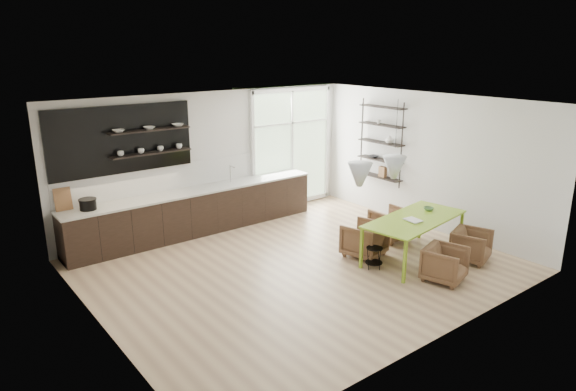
# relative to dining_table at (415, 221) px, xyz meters

# --- Properties ---
(room) EXTENTS (7.02, 6.01, 2.91)m
(room) POSITION_rel_dining_table_xyz_m (-1.32, 2.11, 0.73)
(room) COLOR #D5B48A
(room) RESTS_ON ground
(kitchen_run) EXTENTS (5.54, 0.69, 2.75)m
(kitchen_run) POSITION_rel_dining_table_xyz_m (-2.60, 3.71, -0.13)
(kitchen_run) COLOR black
(kitchen_run) RESTS_ON ground
(right_shelving) EXTENTS (0.26, 1.22, 1.90)m
(right_shelving) POSITION_rel_dining_table_xyz_m (1.46, 2.19, 0.92)
(right_shelving) COLOR black
(right_shelving) RESTS_ON ground
(dining_table) EXTENTS (2.28, 1.29, 0.79)m
(dining_table) POSITION_rel_dining_table_xyz_m (0.00, 0.00, 0.00)
(dining_table) COLOR #85B225
(dining_table) RESTS_ON ground
(armchair_back_left) EXTENTS (0.85, 0.86, 0.65)m
(armchair_back_left) POSITION_rel_dining_table_xyz_m (-0.63, 0.64, -0.41)
(armchair_back_left) COLOR brown
(armchair_back_left) RESTS_ON ground
(armchair_back_right) EXTENTS (0.69, 0.71, 0.64)m
(armchair_back_right) POSITION_rel_dining_table_xyz_m (0.43, 0.93, -0.41)
(armchair_back_right) COLOR brown
(armchair_back_right) RESTS_ON ground
(armchair_front_left) EXTENTS (0.80, 0.81, 0.60)m
(armchair_front_left) POSITION_rel_dining_table_xyz_m (-0.34, -0.94, -0.43)
(armchair_front_left) COLOR brown
(armchair_front_left) RESTS_ON ground
(armchair_front_right) EXTENTS (0.81, 0.82, 0.59)m
(armchair_front_right) POSITION_rel_dining_table_xyz_m (0.75, -0.73, -0.44)
(armchair_front_right) COLOR brown
(armchair_front_right) RESTS_ON ground
(wire_stool) EXTENTS (0.31, 0.31, 0.39)m
(wire_stool) POSITION_rel_dining_table_xyz_m (-0.90, 0.13, -0.48)
(wire_stool) COLOR black
(wire_stool) RESTS_ON ground
(table_book) EXTENTS (0.26, 0.33, 0.03)m
(table_book) POSITION_rel_dining_table_xyz_m (-0.27, -0.07, 0.07)
(table_book) COLOR white
(table_book) RESTS_ON dining_table
(table_bowl) EXTENTS (0.21, 0.21, 0.06)m
(table_bowl) POSITION_rel_dining_table_xyz_m (0.57, 0.14, 0.08)
(table_bowl) COLOR #547F4F
(table_bowl) RESTS_ON dining_table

